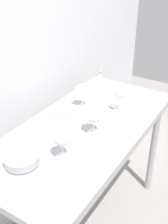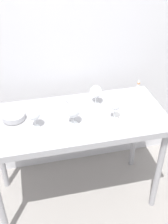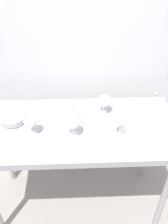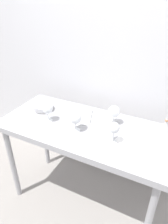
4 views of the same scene
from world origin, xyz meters
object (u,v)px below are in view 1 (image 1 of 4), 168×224
(wine_glass_far_right, at_px, (82,91))
(open_notebook, at_px, (66,119))
(wine_glass_near_left, at_px, (62,138))
(decanter_funnel, at_px, (100,78))
(tasting_bowl, at_px, (21,159))
(wine_glass_near_right, at_px, (120,93))
(tasting_sheet_upper, at_px, (110,100))
(wine_glass_near_center, at_px, (94,115))

(wine_glass_far_right, bearing_deg, open_notebook, -179.18)
(wine_glass_near_left, distance_m, decanter_funnel, 0.94)
(open_notebook, bearing_deg, tasting_bowl, 169.20)
(wine_glass_far_right, distance_m, decanter_funnel, 0.41)
(wine_glass_far_right, bearing_deg, wine_glass_near_right, -70.59)
(wine_glass_near_right, bearing_deg, tasting_sheet_upper, 49.21)
(wine_glass_near_right, relative_size, decanter_funnel, 1.16)
(wine_glass_far_right, distance_m, wine_glass_near_left, 0.54)
(wine_glass_near_left, height_order, tasting_sheet_upper, wine_glass_near_left)
(wine_glass_near_right, height_order, decanter_funnel, wine_glass_near_right)
(open_notebook, relative_size, tasting_bowl, 2.49)
(wine_glass_near_center, height_order, open_notebook, wine_glass_near_center)
(open_notebook, distance_m, decanter_funnel, 0.60)
(wine_glass_near_right, relative_size, wine_glass_near_left, 1.04)
(open_notebook, relative_size, decanter_funnel, 2.96)
(wine_glass_near_right, distance_m, open_notebook, 0.38)
(wine_glass_near_center, xyz_separation_m, open_notebook, (0.04, 0.22, -0.11))
(tasting_sheet_upper, height_order, decanter_funnel, decanter_funnel)
(wine_glass_near_center, height_order, tasting_bowl, wine_glass_near_center)
(wine_glass_near_right, bearing_deg, wine_glass_near_center, 178.11)
(wine_glass_near_left, bearing_deg, tasting_bowl, 137.33)
(wine_glass_near_center, relative_size, tasting_bowl, 0.96)
(tasting_sheet_upper, bearing_deg, wine_glass_near_right, -121.09)
(wine_glass_near_left, height_order, tasting_bowl, wine_glass_near_left)
(wine_glass_near_center, distance_m, tasting_bowl, 0.46)
(wine_glass_near_center, relative_size, wine_glass_near_left, 1.02)
(open_notebook, xyz_separation_m, tasting_bowl, (-0.46, -0.06, 0.02))
(tasting_sheet_upper, bearing_deg, tasting_bowl, -173.98)
(wine_glass_near_center, distance_m, decanter_funnel, 0.70)
(wine_glass_near_left, relative_size, tasting_sheet_upper, 0.73)
(wine_glass_near_center, bearing_deg, tasting_sheet_upper, 14.18)
(wine_glass_near_center, bearing_deg, wine_glass_near_right, -1.89)
(wine_glass_near_left, relative_size, tasting_bowl, 0.94)
(wine_glass_near_right, relative_size, wine_glass_near_center, 1.02)
(wine_glass_near_right, bearing_deg, wine_glass_near_left, 177.04)
(wine_glass_near_left, bearing_deg, wine_glass_far_right, 22.04)
(wine_glass_near_right, relative_size, open_notebook, 0.39)
(wine_glass_far_right, distance_m, tasting_sheet_upper, 0.24)
(wine_glass_near_center, bearing_deg, open_notebook, 80.80)
(tasting_sheet_upper, distance_m, tasting_bowl, 0.83)
(wine_glass_near_left, height_order, open_notebook, wine_glass_near_left)
(wine_glass_far_right, xyz_separation_m, open_notebook, (-0.19, -0.00, -0.11))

